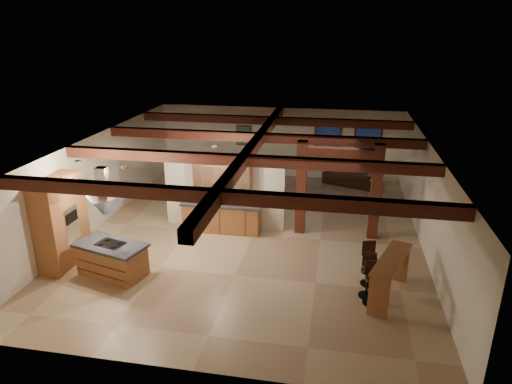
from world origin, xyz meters
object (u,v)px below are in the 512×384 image
at_px(dining_table, 248,196).
at_px(sofa, 352,177).
at_px(kitchen_island, 112,259).
at_px(bar_counter, 390,271).

bearing_deg(dining_table, sofa, 13.39).
distance_m(dining_table, sofa, 4.63).
distance_m(kitchen_island, sofa, 10.32).
xyz_separation_m(kitchen_island, bar_counter, (6.90, 0.20, 0.25)).
bearing_deg(kitchen_island, dining_table, 65.63).
relative_size(kitchen_island, bar_counter, 0.98).
xyz_separation_m(kitchen_island, sofa, (6.15, 8.28, -0.13)).
bearing_deg(dining_table, kitchen_island, -138.44).
bearing_deg(sofa, kitchen_island, 74.02).
bearing_deg(sofa, dining_table, 58.09).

